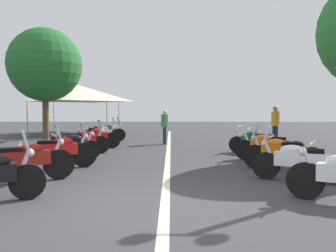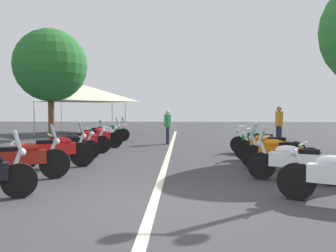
{
  "view_description": "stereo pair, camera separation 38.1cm",
  "coord_description": "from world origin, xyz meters",
  "px_view_note": "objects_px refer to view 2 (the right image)",
  "views": [
    {
      "loc": [
        -5.5,
        -0.1,
        1.56
      ],
      "look_at": [
        6.12,
        0.0,
        1.02
      ],
      "focal_mm": 37.41,
      "sensor_mm": 36.0,
      "label": 1
    },
    {
      "loc": [
        -5.5,
        -0.48,
        1.56
      ],
      "look_at": [
        6.12,
        0.0,
        1.02
      ],
      "focal_mm": 37.41,
      "sensor_mm": 36.0,
      "label": 2
    }
  ],
  "objects_px": {
    "traffic_cone_0": "(19,151)",
    "motorcycle_right_row_4": "(258,142)",
    "motorcycle_left_row_1": "(19,159)",
    "motorcycle_left_row_7": "(109,132)",
    "motorcycle_right_row_3": "(269,146)",
    "motorcycle_left_row_6": "(103,134)",
    "bystander_0": "(168,124)",
    "motorcycle_left_row_5": "(96,137)",
    "bystander_1": "(279,122)",
    "motorcycle_left_row_4": "(83,141)",
    "motorcycle_right_row_2": "(279,153)",
    "roadside_tree_0": "(51,66)",
    "event_tent": "(84,93)",
    "motorcycle_left_row_2": "(56,150)",
    "motorcycle_left_row_3": "(68,145)",
    "motorcycle_right_row_1": "(295,161)"
  },
  "relations": [
    {
      "from": "motorcycle_left_row_4",
      "to": "motorcycle_right_row_4",
      "type": "xyz_separation_m",
      "value": [
        0.13,
        -6.17,
        -0.02
      ]
    },
    {
      "from": "motorcycle_right_row_1",
      "to": "motorcycle_left_row_6",
      "type": "bearing_deg",
      "value": -29.72
    },
    {
      "from": "event_tent",
      "to": "roadside_tree_0",
      "type": "bearing_deg",
      "value": 174.82
    },
    {
      "from": "traffic_cone_0",
      "to": "motorcycle_right_row_4",
      "type": "bearing_deg",
      "value": -76.84
    },
    {
      "from": "motorcycle_left_row_3",
      "to": "motorcycle_right_row_2",
      "type": "relative_size",
      "value": 1.05
    },
    {
      "from": "motorcycle_left_row_1",
      "to": "bystander_0",
      "type": "distance_m",
      "value": 8.83
    },
    {
      "from": "motorcycle_right_row_3",
      "to": "bystander_0",
      "type": "height_order",
      "value": "bystander_0"
    },
    {
      "from": "motorcycle_left_row_1",
      "to": "traffic_cone_0",
      "type": "bearing_deg",
      "value": 88.62
    },
    {
      "from": "motorcycle_left_row_5",
      "to": "bystander_0",
      "type": "relative_size",
      "value": 1.34
    },
    {
      "from": "roadside_tree_0",
      "to": "motorcycle_right_row_4",
      "type": "bearing_deg",
      "value": -122.05
    },
    {
      "from": "motorcycle_left_row_3",
      "to": "motorcycle_left_row_5",
      "type": "relative_size",
      "value": 0.94
    },
    {
      "from": "motorcycle_left_row_2",
      "to": "motorcycle_left_row_4",
      "type": "distance_m",
      "value": 2.99
    },
    {
      "from": "motorcycle_right_row_4",
      "to": "motorcycle_left_row_2",
      "type": "bearing_deg",
      "value": 57.91
    },
    {
      "from": "motorcycle_left_row_7",
      "to": "bystander_1",
      "type": "height_order",
      "value": "bystander_1"
    },
    {
      "from": "motorcycle_left_row_6",
      "to": "bystander_0",
      "type": "height_order",
      "value": "bystander_0"
    },
    {
      "from": "motorcycle_left_row_7",
      "to": "motorcycle_right_row_3",
      "type": "xyz_separation_m",
      "value": [
        -6.5,
        -6.23,
        -0.01
      ]
    },
    {
      "from": "motorcycle_left_row_5",
      "to": "motorcycle_left_row_7",
      "type": "xyz_separation_m",
      "value": [
        3.13,
        0.16,
        0.0
      ]
    },
    {
      "from": "bystander_0",
      "to": "motorcycle_left_row_6",
      "type": "bearing_deg",
      "value": 178.9
    },
    {
      "from": "motorcycle_left_row_4",
      "to": "motorcycle_right_row_2",
      "type": "relative_size",
      "value": 1.03
    },
    {
      "from": "motorcycle_left_row_3",
      "to": "motorcycle_left_row_5",
      "type": "height_order",
      "value": "motorcycle_left_row_5"
    },
    {
      "from": "motorcycle_left_row_5",
      "to": "motorcycle_right_row_4",
      "type": "bearing_deg",
      "value": -30.89
    },
    {
      "from": "roadside_tree_0",
      "to": "bystander_0",
      "type": "bearing_deg",
      "value": -111.89
    },
    {
      "from": "motorcycle_left_row_6",
      "to": "motorcycle_right_row_4",
      "type": "xyz_separation_m",
      "value": [
        -3.29,
        -6.22,
        -0.03
      ]
    },
    {
      "from": "motorcycle_left_row_2",
      "to": "event_tent",
      "type": "relative_size",
      "value": 0.38
    },
    {
      "from": "bystander_1",
      "to": "motorcycle_right_row_1",
      "type": "bearing_deg",
      "value": 58.27
    },
    {
      "from": "motorcycle_right_row_1",
      "to": "roadside_tree_0",
      "type": "distance_m",
      "value": 14.68
    },
    {
      "from": "motorcycle_right_row_1",
      "to": "roadside_tree_0",
      "type": "height_order",
      "value": "roadside_tree_0"
    },
    {
      "from": "event_tent",
      "to": "motorcycle_left_row_2",
      "type": "bearing_deg",
      "value": -167.16
    },
    {
      "from": "motorcycle_right_row_2",
      "to": "bystander_0",
      "type": "bearing_deg",
      "value": -39.55
    },
    {
      "from": "traffic_cone_0",
      "to": "motorcycle_left_row_1",
      "type": "bearing_deg",
      "value": -154.37
    },
    {
      "from": "motorcycle_left_row_5",
      "to": "motorcycle_left_row_7",
      "type": "distance_m",
      "value": 3.14
    },
    {
      "from": "motorcycle_right_row_2",
      "to": "motorcycle_right_row_4",
      "type": "bearing_deg",
      "value": -67.38
    },
    {
      "from": "motorcycle_left_row_6",
      "to": "motorcycle_right_row_3",
      "type": "bearing_deg",
      "value": -55.59
    },
    {
      "from": "motorcycle_left_row_3",
      "to": "bystander_0",
      "type": "height_order",
      "value": "bystander_0"
    },
    {
      "from": "motorcycle_left_row_3",
      "to": "roadside_tree_0",
      "type": "xyz_separation_m",
      "value": [
        7.6,
        3.4,
        3.45
      ]
    },
    {
      "from": "motorcycle_right_row_3",
      "to": "roadside_tree_0",
      "type": "relative_size",
      "value": 0.35
    },
    {
      "from": "motorcycle_right_row_2",
      "to": "event_tent",
      "type": "relative_size",
      "value": 0.36
    },
    {
      "from": "motorcycle_left_row_7",
      "to": "bystander_0",
      "type": "distance_m",
      "value": 3.27
    },
    {
      "from": "motorcycle_left_row_1",
      "to": "motorcycle_right_row_1",
      "type": "xyz_separation_m",
      "value": [
        0.11,
        -5.97,
        -0.02
      ]
    },
    {
      "from": "motorcycle_left_row_7",
      "to": "roadside_tree_0",
      "type": "distance_m",
      "value": 4.94
    },
    {
      "from": "motorcycle_left_row_5",
      "to": "roadside_tree_0",
      "type": "distance_m",
      "value": 6.56
    },
    {
      "from": "bystander_0",
      "to": "motorcycle_left_row_5",
      "type": "bearing_deg",
      "value": -151.98
    },
    {
      "from": "motorcycle_left_row_2",
      "to": "traffic_cone_0",
      "type": "distance_m",
      "value": 2.11
    },
    {
      "from": "motorcycle_right_row_2",
      "to": "bystander_0",
      "type": "distance_m",
      "value": 7.49
    },
    {
      "from": "motorcycle_left_row_4",
      "to": "motorcycle_left_row_5",
      "type": "distance_m",
      "value": 1.79
    },
    {
      "from": "motorcycle_left_row_6",
      "to": "event_tent",
      "type": "height_order",
      "value": "event_tent"
    },
    {
      "from": "motorcycle_left_row_6",
      "to": "event_tent",
      "type": "relative_size",
      "value": 0.37
    },
    {
      "from": "motorcycle_left_row_2",
      "to": "motorcycle_left_row_5",
      "type": "xyz_separation_m",
      "value": [
        4.77,
        0.08,
        -0.02
      ]
    },
    {
      "from": "motorcycle_left_row_3",
      "to": "bystander_1",
      "type": "relative_size",
      "value": 1.15
    },
    {
      "from": "bystander_0",
      "to": "roadside_tree_0",
      "type": "xyz_separation_m",
      "value": [
        2.53,
        6.3,
        2.99
      ]
    }
  ]
}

